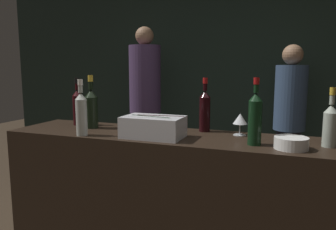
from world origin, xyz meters
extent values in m
cube|color=black|center=(0.00, 2.41, 1.40)|extent=(6.40, 0.06, 2.80)
cube|color=black|center=(0.00, 0.25, 0.49)|extent=(2.06, 0.51, 0.98)
cube|color=silver|center=(-0.05, 0.15, 1.04)|extent=(0.36, 0.22, 0.13)
cylinder|color=black|center=(-0.05, 0.11, 1.07)|extent=(0.28, 0.07, 0.06)
cylinder|color=black|center=(-0.06, 0.15, 1.07)|extent=(0.27, 0.10, 0.07)
cylinder|color=black|center=(-0.02, 0.20, 1.07)|extent=(0.30, 0.10, 0.07)
cylinder|color=white|center=(0.72, 0.14, 1.01)|extent=(0.17, 0.17, 0.06)
cylinder|color=gray|center=(0.72, 0.14, 1.03)|extent=(0.14, 0.14, 0.01)
cylinder|color=silver|center=(0.43, 0.39, 0.98)|extent=(0.08, 0.08, 0.00)
cylinder|color=silver|center=(0.43, 0.39, 1.01)|extent=(0.01, 0.01, 0.07)
cone|color=silver|center=(0.43, 0.39, 1.08)|extent=(0.09, 0.09, 0.06)
cylinder|color=silver|center=(-0.31, 0.43, 1.01)|extent=(0.07, 0.07, 0.06)
sphere|color=#F4C66B|center=(-0.31, 0.43, 1.01)|extent=(0.03, 0.03, 0.03)
cylinder|color=black|center=(-0.73, 0.36, 1.08)|extent=(0.07, 0.07, 0.21)
cone|color=black|center=(-0.73, 0.36, 1.21)|extent=(0.07, 0.07, 0.04)
cylinder|color=black|center=(-0.73, 0.36, 1.27)|extent=(0.02, 0.02, 0.09)
cylinder|color=black|center=(-0.73, 0.36, 1.29)|extent=(0.03, 0.03, 0.04)
cylinder|color=#B2B7AD|center=(-0.48, 0.06, 1.09)|extent=(0.07, 0.07, 0.22)
cone|color=#B2B7AD|center=(-0.48, 0.06, 1.22)|extent=(0.07, 0.07, 0.04)
cylinder|color=#B2B7AD|center=(-0.48, 0.06, 1.28)|extent=(0.03, 0.03, 0.08)
cylinder|color=white|center=(-0.48, 0.06, 1.30)|extent=(0.03, 0.03, 0.04)
cylinder|color=black|center=(0.54, 0.17, 1.09)|extent=(0.07, 0.07, 0.24)
cone|color=black|center=(0.54, 0.17, 1.24)|extent=(0.07, 0.07, 0.04)
cylinder|color=black|center=(0.54, 0.17, 1.30)|extent=(0.03, 0.03, 0.08)
cylinder|color=maroon|center=(0.54, 0.17, 1.32)|extent=(0.03, 0.03, 0.04)
cylinder|color=black|center=(0.19, 0.44, 1.09)|extent=(0.07, 0.07, 0.22)
cone|color=black|center=(0.19, 0.44, 1.22)|extent=(0.07, 0.07, 0.04)
cylinder|color=black|center=(0.19, 0.44, 1.28)|extent=(0.03, 0.03, 0.08)
cylinder|color=maroon|center=(0.19, 0.44, 1.31)|extent=(0.03, 0.03, 0.04)
cylinder|color=black|center=(-0.56, 0.29, 1.08)|extent=(0.09, 0.09, 0.21)
cone|color=black|center=(-0.56, 0.29, 1.21)|extent=(0.09, 0.09, 0.05)
cylinder|color=black|center=(-0.56, 0.29, 1.29)|extent=(0.03, 0.03, 0.10)
cylinder|color=gold|center=(-0.56, 0.29, 1.32)|extent=(0.03, 0.03, 0.04)
cylinder|color=#9EA899|center=(0.91, 0.26, 1.07)|extent=(0.07, 0.07, 0.18)
cone|color=#9EA899|center=(0.91, 0.26, 1.18)|extent=(0.07, 0.07, 0.04)
cylinder|color=#9EA899|center=(0.91, 0.26, 1.24)|extent=(0.02, 0.02, 0.09)
cylinder|color=gold|center=(0.91, 0.26, 1.27)|extent=(0.03, 0.03, 0.04)
cube|color=black|center=(-0.88, 1.89, 0.43)|extent=(0.28, 0.20, 0.86)
cylinder|color=#473356|center=(-0.88, 1.89, 1.25)|extent=(0.37, 0.37, 0.78)
sphere|color=#997051|center=(-0.88, 1.89, 1.74)|extent=(0.21, 0.21, 0.21)
cube|color=black|center=(0.72, 2.04, 0.37)|extent=(0.24, 0.18, 0.73)
cylinder|color=#334766|center=(0.72, 2.04, 1.07)|extent=(0.32, 0.32, 0.68)
sphere|color=#997051|center=(0.72, 2.04, 1.52)|extent=(0.21, 0.21, 0.21)
camera|label=1|loc=(0.70, -1.61, 1.39)|focal=35.00mm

